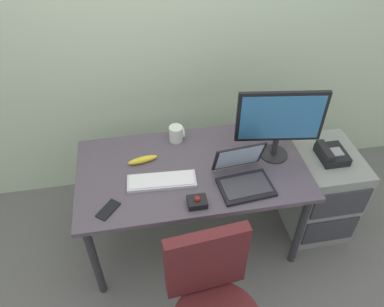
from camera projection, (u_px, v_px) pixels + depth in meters
ground_plane at (192, 235)px, 2.79m from camera, size 8.00×8.00×0.00m
back_wall at (172, 11)px, 2.39m from camera, size 6.00×0.10×2.80m
desk at (192, 176)px, 2.37m from camera, size 1.43×0.77×0.70m
file_cabinet at (318, 190)px, 2.68m from camera, size 0.42×0.53×0.66m
desk_phone at (331, 154)px, 2.42m from camera, size 0.17×0.20×0.09m
monitor_main at (280, 121)px, 2.22m from camera, size 0.53×0.18×0.48m
keyboard at (162, 181)px, 2.22m from camera, size 0.42×0.16×0.03m
laptop at (243, 176)px, 2.20m from camera, size 0.34×0.32×0.23m
trackball_mouse at (197, 202)px, 2.09m from camera, size 0.11×0.09×0.07m
coffee_mug at (176, 134)px, 2.49m from camera, size 0.10×0.09×0.11m
cell_phone at (108, 210)px, 2.07m from camera, size 0.14×0.15×0.01m
banana at (143, 160)px, 2.35m from camera, size 0.19×0.08×0.04m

